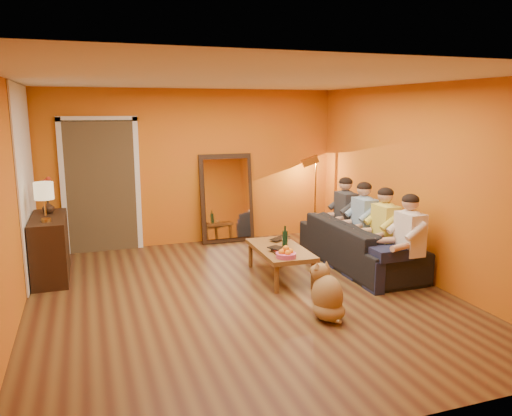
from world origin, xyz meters
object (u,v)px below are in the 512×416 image
object	(u,v)px
dog	(327,291)
laptop	(283,239)
table_lamp	(45,202)
person_mid_left	(385,231)
wine_bottle	(285,237)
sofa	(359,244)
person_far_left	(409,241)
floor_lamp	(315,198)
vase	(48,207)
tumbler	(285,242)
mirror_frame	(227,198)
sideboard	(50,247)
coffee_table	(280,263)
person_far_right	(346,216)
person_mid_right	(364,223)

from	to	relation	value
dog	laptop	bearing A→B (deg)	103.18
table_lamp	person_mid_left	size ratio (longest dim) A/B	0.42
person_mid_left	wine_bottle	xyz separation A→B (m)	(-1.37, 0.28, -0.03)
sofa	person_far_left	world-z (taller)	person_far_left
floor_lamp	vase	world-z (taller)	floor_lamp
dog	floor_lamp	bearing A→B (deg)	85.96
wine_bottle	tumbler	bearing A→B (deg)	67.62
sofa	wine_bottle	xyz separation A→B (m)	(-1.24, -0.17, 0.24)
mirror_frame	sideboard	world-z (taller)	mirror_frame
coffee_table	floor_lamp	distance (m)	2.34
sofa	person_mid_left	bearing A→B (deg)	-163.89
person_far_left	person_far_right	size ratio (longest dim) A/B	1.00
sofa	dog	xyz separation A→B (m)	(-1.30, -1.55, -0.02)
person_mid_left	person_mid_right	xyz separation A→B (m)	(0.00, 0.55, 0.00)
sideboard	wine_bottle	xyz separation A→B (m)	(3.00, -1.06, 0.15)
wine_bottle	vase	world-z (taller)	vase
table_lamp	tumbler	distance (m)	3.19
person_mid_left	coffee_table	bearing A→B (deg)	166.75
coffee_table	dog	xyz separation A→B (m)	(-0.01, -1.43, 0.10)
sideboard	dog	distance (m)	3.82
vase	person_far_left	bearing A→B (deg)	-26.14
sideboard	sofa	size ratio (longest dim) A/B	0.52
coffee_table	person_mid_right	bearing A→B (deg)	9.92
person_mid_left	vase	distance (m)	4.66
table_lamp	coffee_table	xyz separation A→B (m)	(2.95, -0.71, -0.90)
person_far_left	person_mid_right	size ratio (longest dim) A/B	1.00
person_mid_right	wine_bottle	size ratio (longest dim) A/B	3.94
floor_lamp	person_far_left	distance (m)	2.70
dog	person_mid_left	xyz separation A→B (m)	(1.43, 1.10, 0.30)
sideboard	coffee_table	bearing A→B (deg)	-18.92
table_lamp	tumbler	bearing A→B (deg)	-10.89
sofa	person_far_left	size ratio (longest dim) A/B	1.86
person_far_left	wine_bottle	bearing A→B (deg)	148.67
coffee_table	person_far_left	size ratio (longest dim) A/B	1.00
dog	wine_bottle	world-z (taller)	wine_bottle
sideboard	wine_bottle	distance (m)	3.18
dog	laptop	distance (m)	1.80
person_far_left	person_mid_left	xyz separation A→B (m)	(0.00, 0.55, 0.00)
laptop	table_lamp	bearing A→B (deg)	138.25
table_lamp	person_far_right	size ratio (longest dim) A/B	0.42
sofa	coffee_table	bearing A→B (deg)	95.11
person_mid_left	person_far_right	bearing A→B (deg)	90.00
mirror_frame	tumbler	bearing A→B (deg)	-81.95
wine_bottle	laptop	size ratio (longest dim) A/B	0.86
floor_lamp	person_mid_left	bearing A→B (deg)	-72.09
dog	tumbler	bearing A→B (deg)	104.46
person_mid_left	tumbler	size ratio (longest dim) A/B	13.45
dog	mirror_frame	bearing A→B (deg)	111.73
laptop	person_mid_left	bearing A→B (deg)	-64.06
table_lamp	dog	xyz separation A→B (m)	(2.94, -2.14, -0.79)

